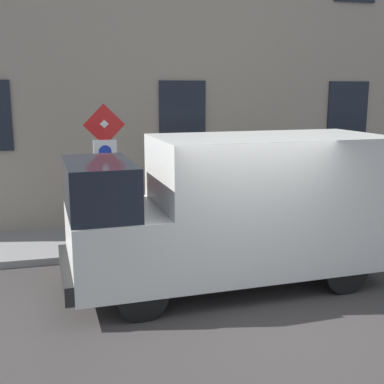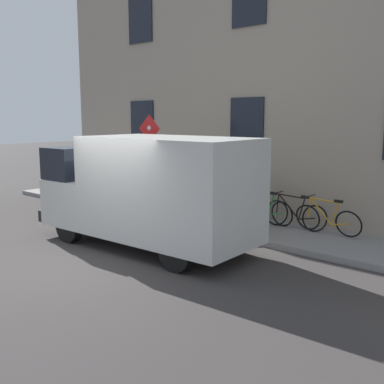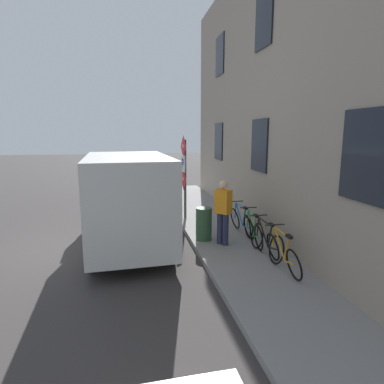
{
  "view_description": "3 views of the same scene",
  "coord_description": "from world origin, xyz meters",
  "px_view_note": "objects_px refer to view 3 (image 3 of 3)",
  "views": [
    {
      "loc": [
        -6.49,
        2.67,
        3.22
      ],
      "look_at": [
        2.54,
        0.36,
        1.31
      ],
      "focal_mm": 46.33,
      "sensor_mm": 36.0,
      "label": 1
    },
    {
      "loc": [
        -5.84,
        -7.35,
        2.93
      ],
      "look_at": [
        2.5,
        -0.0,
        1.09
      ],
      "focal_mm": 42.68,
      "sensor_mm": 36.0,
      "label": 2
    },
    {
      "loc": [
        1.09,
        -8.91,
        3.07
      ],
      "look_at": [
        2.81,
        -0.15,
        1.44
      ],
      "focal_mm": 30.54,
      "sensor_mm": 36.0,
      "label": 3
    }
  ],
  "objects_px": {
    "bicycle_black": "(266,240)",
    "bicycle_blue": "(242,221)",
    "bicycle_green": "(253,230)",
    "litter_bin": "(204,224)",
    "sign_post_stacked": "(184,169)",
    "pedestrian": "(223,210)",
    "delivery_van": "(127,197)",
    "bicycle_orange": "(283,253)"
  },
  "relations": [
    {
      "from": "pedestrian",
      "to": "delivery_van",
      "type": "bearing_deg",
      "value": 121.17
    },
    {
      "from": "bicycle_orange",
      "to": "bicycle_black",
      "type": "height_order",
      "value": "same"
    },
    {
      "from": "bicycle_orange",
      "to": "pedestrian",
      "type": "height_order",
      "value": "pedestrian"
    },
    {
      "from": "bicycle_orange",
      "to": "litter_bin",
      "type": "bearing_deg",
      "value": 29.56
    },
    {
      "from": "sign_post_stacked",
      "to": "bicycle_orange",
      "type": "distance_m",
      "value": 5.07
    },
    {
      "from": "delivery_van",
      "to": "bicycle_black",
      "type": "height_order",
      "value": "delivery_van"
    },
    {
      "from": "bicycle_orange",
      "to": "litter_bin",
      "type": "relative_size",
      "value": 1.91
    },
    {
      "from": "delivery_van",
      "to": "litter_bin",
      "type": "height_order",
      "value": "delivery_van"
    },
    {
      "from": "delivery_van",
      "to": "bicycle_green",
      "type": "xyz_separation_m",
      "value": [
        3.25,
        -1.01,
        -0.82
      ]
    },
    {
      "from": "sign_post_stacked",
      "to": "bicycle_orange",
      "type": "bearing_deg",
      "value": -73.92
    },
    {
      "from": "bicycle_blue",
      "to": "pedestrian",
      "type": "distance_m",
      "value": 1.25
    },
    {
      "from": "bicycle_orange",
      "to": "litter_bin",
      "type": "distance_m",
      "value": 2.6
    },
    {
      "from": "sign_post_stacked",
      "to": "bicycle_blue",
      "type": "bearing_deg",
      "value": -57.1
    },
    {
      "from": "bicycle_black",
      "to": "litter_bin",
      "type": "height_order",
      "value": "litter_bin"
    },
    {
      "from": "bicycle_blue",
      "to": "delivery_van",
      "type": "bearing_deg",
      "value": 84.39
    },
    {
      "from": "delivery_van",
      "to": "bicycle_green",
      "type": "height_order",
      "value": "delivery_van"
    },
    {
      "from": "sign_post_stacked",
      "to": "pedestrian",
      "type": "xyz_separation_m",
      "value": [
        0.55,
        -2.87,
        -0.78
      ]
    },
    {
      "from": "bicycle_green",
      "to": "pedestrian",
      "type": "distance_m",
      "value": 0.98
    },
    {
      "from": "bicycle_green",
      "to": "litter_bin",
      "type": "height_order",
      "value": "litter_bin"
    },
    {
      "from": "bicycle_black",
      "to": "pedestrian",
      "type": "xyz_separation_m",
      "value": [
        -0.8,
        0.96,
        0.56
      ]
    },
    {
      "from": "litter_bin",
      "to": "delivery_van",
      "type": "bearing_deg",
      "value": 167.58
    },
    {
      "from": "delivery_van",
      "to": "bicycle_green",
      "type": "bearing_deg",
      "value": -110.0
    },
    {
      "from": "bicycle_blue",
      "to": "litter_bin",
      "type": "distance_m",
      "value": 1.25
    },
    {
      "from": "delivery_van",
      "to": "bicycle_orange",
      "type": "xyz_separation_m",
      "value": [
        3.25,
        -2.75,
        -0.82
      ]
    },
    {
      "from": "bicycle_green",
      "to": "pedestrian",
      "type": "relative_size",
      "value": 1.0
    },
    {
      "from": "bicycle_blue",
      "to": "litter_bin",
      "type": "xyz_separation_m",
      "value": [
        -1.2,
        -0.3,
        0.08
      ]
    },
    {
      "from": "delivery_van",
      "to": "bicycle_black",
      "type": "relative_size",
      "value": 3.16
    },
    {
      "from": "sign_post_stacked",
      "to": "delivery_van",
      "type": "distance_m",
      "value": 2.77
    },
    {
      "from": "sign_post_stacked",
      "to": "bicycle_blue",
      "type": "relative_size",
      "value": 1.59
    },
    {
      "from": "bicycle_green",
      "to": "bicycle_blue",
      "type": "distance_m",
      "value": 0.87
    },
    {
      "from": "bicycle_black",
      "to": "bicycle_green",
      "type": "bearing_deg",
      "value": -1.77
    },
    {
      "from": "bicycle_black",
      "to": "bicycle_blue",
      "type": "relative_size",
      "value": 1.0
    },
    {
      "from": "bicycle_green",
      "to": "bicycle_black",
      "type": "bearing_deg",
      "value": -174.92
    },
    {
      "from": "bicycle_black",
      "to": "bicycle_blue",
      "type": "bearing_deg",
      "value": -1.71
    },
    {
      "from": "sign_post_stacked",
      "to": "bicycle_orange",
      "type": "xyz_separation_m",
      "value": [
        1.35,
        -4.7,
        -1.34
      ]
    },
    {
      "from": "sign_post_stacked",
      "to": "bicycle_black",
      "type": "xyz_separation_m",
      "value": [
        1.35,
        -3.83,
        -1.34
      ]
    },
    {
      "from": "bicycle_orange",
      "to": "pedestrian",
      "type": "xyz_separation_m",
      "value": [
        -0.8,
        1.83,
        0.56
      ]
    },
    {
      "from": "bicycle_orange",
      "to": "bicycle_blue",
      "type": "bearing_deg",
      "value": 1.91
    },
    {
      "from": "bicycle_green",
      "to": "pedestrian",
      "type": "xyz_separation_m",
      "value": [
        -0.8,
        0.09,
        0.56
      ]
    },
    {
      "from": "delivery_van",
      "to": "litter_bin",
      "type": "xyz_separation_m",
      "value": [
        2.05,
        -0.45,
        -0.74
      ]
    },
    {
      "from": "pedestrian",
      "to": "bicycle_blue",
      "type": "bearing_deg",
      "value": 5.75
    },
    {
      "from": "bicycle_black",
      "to": "bicycle_green",
      "type": "height_order",
      "value": "same"
    }
  ]
}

